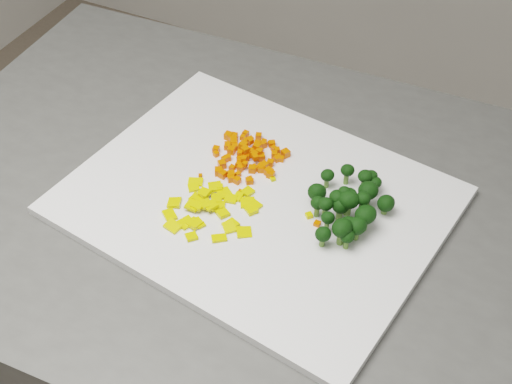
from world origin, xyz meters
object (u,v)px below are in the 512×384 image
at_px(counter_block, 246,369).
at_px(cutting_board, 256,201).
at_px(broccoli_pile, 344,199).
at_px(pepper_pile, 210,205).
at_px(carrot_pile, 248,150).

height_order(counter_block, cutting_board, cutting_board).
distance_m(cutting_board, broccoli_pile, 0.13).
xyz_separation_m(cutting_board, pepper_pile, (-0.05, -0.05, 0.02)).
height_order(counter_block, carrot_pile, carrot_pile).
bearing_deg(cutting_board, broccoli_pile, 10.15).
bearing_deg(broccoli_pile, pepper_pile, -157.02).
bearing_deg(cutting_board, counter_block, 169.11).
relative_size(counter_block, cutting_board, 2.05).
xyz_separation_m(counter_block, cutting_board, (0.02, -0.00, 0.46)).
height_order(pepper_pile, broccoli_pile, broccoli_pile).
xyz_separation_m(cutting_board, carrot_pile, (-0.05, 0.07, 0.02)).
relative_size(counter_block, carrot_pile, 9.23).
height_order(cutting_board, broccoli_pile, broccoli_pile).
distance_m(carrot_pile, broccoli_pile, 0.17).
relative_size(counter_block, pepper_pile, 7.95).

